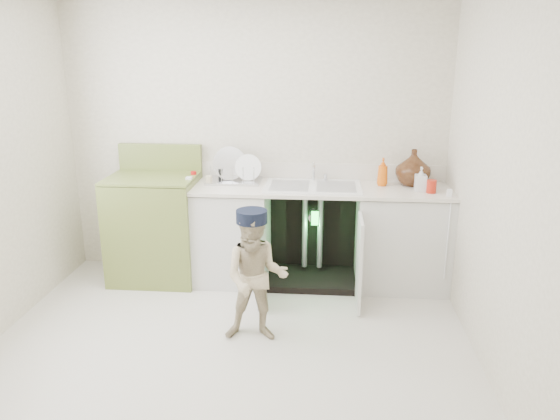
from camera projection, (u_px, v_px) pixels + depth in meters
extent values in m
plane|color=beige|center=(230.00, 346.00, 3.96)|extent=(3.50, 3.50, 0.00)
cube|color=beige|center=(255.00, 141.00, 5.03)|extent=(3.50, 2.50, 0.02)
cube|color=beige|center=(157.00, 266.00, 2.17)|extent=(3.50, 2.50, 0.02)
cube|color=beige|center=(498.00, 184.00, 3.46)|extent=(2.50, 3.00, 0.02)
cube|color=silver|center=(225.00, 235.00, 5.00)|extent=(0.80, 0.60, 0.86)
cube|color=silver|center=(402.00, 240.00, 4.87)|extent=(0.80, 0.60, 0.86)
cube|color=black|center=(313.00, 228.00, 5.19)|extent=(0.80, 0.06, 0.86)
cube|color=black|center=(311.00, 278.00, 5.05)|extent=(0.80, 0.60, 0.06)
cylinder|color=gray|center=(305.00, 231.00, 5.03)|extent=(0.05, 0.05, 0.70)
cylinder|color=gray|center=(320.00, 232.00, 5.02)|extent=(0.05, 0.05, 0.70)
cylinder|color=gray|center=(313.00, 215.00, 4.93)|extent=(0.07, 0.18, 0.07)
cube|color=silver|center=(262.00, 259.00, 4.50)|extent=(0.03, 0.40, 0.76)
cube|color=silver|center=(359.00, 263.00, 4.44)|extent=(0.02, 0.40, 0.76)
cube|color=silver|center=(313.00, 188.00, 4.80)|extent=(2.44, 0.64, 0.03)
cube|color=silver|center=(314.00, 171.00, 5.06)|extent=(2.44, 0.02, 0.15)
cube|color=white|center=(313.00, 187.00, 4.80)|extent=(0.85, 0.55, 0.02)
cube|color=gray|center=(290.00, 186.00, 4.82)|extent=(0.34, 0.40, 0.01)
cube|color=gray|center=(336.00, 187.00, 4.78)|extent=(0.34, 0.40, 0.01)
cylinder|color=silver|center=(314.00, 171.00, 4.98)|extent=(0.03, 0.03, 0.17)
cylinder|color=silver|center=(314.00, 165.00, 4.91)|extent=(0.02, 0.14, 0.02)
cylinder|color=silver|center=(326.00, 177.00, 4.99)|extent=(0.04, 0.04, 0.06)
cylinder|color=white|center=(448.00, 240.00, 4.51)|extent=(0.01, 0.01, 0.70)
cube|color=white|center=(449.00, 193.00, 4.49)|extent=(0.04, 0.02, 0.06)
cube|color=silver|center=(234.00, 181.00, 4.97)|extent=(0.49, 0.33, 0.02)
cylinder|color=silver|center=(230.00, 171.00, 4.97)|extent=(0.30, 0.11, 0.29)
cylinder|color=white|center=(248.00, 173.00, 4.94)|extent=(0.24, 0.06, 0.24)
cylinder|color=silver|center=(211.00, 174.00, 4.87)|extent=(0.01, 0.01, 0.14)
cylinder|color=silver|center=(221.00, 174.00, 4.86)|extent=(0.01, 0.01, 0.14)
cylinder|color=silver|center=(232.00, 174.00, 4.85)|extent=(0.01, 0.01, 0.14)
cylinder|color=silver|center=(243.00, 175.00, 4.84)|extent=(0.01, 0.01, 0.14)
cylinder|color=silver|center=(254.00, 175.00, 4.84)|extent=(0.01, 0.01, 0.14)
imported|color=#4D3116|center=(413.00, 167.00, 4.82)|extent=(0.31, 0.31, 0.32)
imported|color=#E15C0B|center=(383.00, 172.00, 4.81)|extent=(0.09, 0.10, 0.25)
imported|color=silver|center=(421.00, 179.00, 4.64)|extent=(0.09, 0.10, 0.21)
cylinder|color=#B6210F|center=(431.00, 186.00, 4.59)|extent=(0.08, 0.08, 0.11)
cylinder|color=red|center=(194.00, 177.00, 4.95)|extent=(0.05, 0.05, 0.10)
cylinder|color=beige|center=(209.00, 180.00, 4.87)|extent=(0.06, 0.06, 0.08)
cylinder|color=black|center=(221.00, 175.00, 4.97)|extent=(0.04, 0.04, 0.12)
cube|color=white|center=(189.00, 182.00, 4.78)|extent=(0.05, 0.05, 0.09)
cube|color=olive|center=(155.00, 229.00, 5.02)|extent=(0.78, 0.65, 0.95)
cube|color=olive|center=(152.00, 177.00, 4.88)|extent=(0.78, 0.65, 0.02)
cube|color=olive|center=(160.00, 157.00, 5.11)|extent=(0.78, 0.06, 0.25)
cylinder|color=black|center=(124.00, 182.00, 4.74)|extent=(0.17, 0.17, 0.02)
cylinder|color=silver|center=(124.00, 181.00, 4.74)|extent=(0.21, 0.21, 0.01)
cylinder|color=black|center=(137.00, 174.00, 5.05)|extent=(0.17, 0.17, 0.02)
cylinder|color=silver|center=(137.00, 172.00, 5.04)|extent=(0.21, 0.21, 0.01)
cylinder|color=black|center=(168.00, 183.00, 4.71)|extent=(0.17, 0.17, 0.02)
cylinder|color=silver|center=(168.00, 181.00, 4.71)|extent=(0.21, 0.21, 0.01)
cylinder|color=black|center=(178.00, 174.00, 5.02)|extent=(0.17, 0.17, 0.02)
cylinder|color=silver|center=(178.00, 173.00, 5.01)|extent=(0.21, 0.21, 0.01)
imported|color=beige|center=(256.00, 278.00, 3.93)|extent=(0.49, 0.39, 0.97)
cylinder|color=black|center=(255.00, 217.00, 3.80)|extent=(0.23, 0.23, 0.09)
cube|color=black|center=(256.00, 218.00, 3.91)|extent=(0.17, 0.10, 0.01)
cube|color=black|center=(315.00, 218.00, 4.53)|extent=(0.07, 0.01, 0.14)
cube|color=#26F23F|center=(315.00, 218.00, 4.52)|extent=(0.06, 0.00, 0.12)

